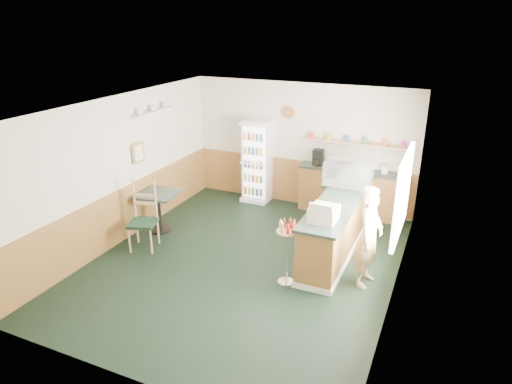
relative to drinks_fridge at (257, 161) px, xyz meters
The scene contains 13 objects.
ground 3.05m from the drinks_fridge, 70.90° to the right, with size 6.00×6.00×0.00m, color black.
room_envelope 2.22m from the drinks_fridge, 70.22° to the right, with size 5.04×6.02×2.72m.
service_counter 2.88m from the drinks_fridge, 35.92° to the right, with size 0.68×3.01×1.01m.
back_counter 2.17m from the drinks_fridge, ahead, with size 2.24×0.42×1.69m.
drinks_fridge is the anchor object (origin of this frame).
display_case 2.55m from the drinks_fridge, 24.63° to the right, with size 0.88×0.46×0.50m.
cash_register 3.52m from the drinks_fridge, 49.12° to the right, with size 0.41×0.43×0.24m, color beige.
shopkeeper 3.93m from the drinks_fridge, 40.31° to the right, with size 0.55×0.40×1.65m, color tan.
condiment_stand 3.57m from the drinks_fridge, 58.76° to the right, with size 0.34×0.34×1.07m.
newspaper_rack 2.68m from the drinks_fridge, 42.81° to the right, with size 0.09×0.47×0.55m.
cafe_table 2.56m from the drinks_fridge, 115.80° to the right, with size 0.83×0.83×0.81m.
cafe_chair 3.06m from the drinks_fridge, 107.84° to the right, with size 0.59×0.59×1.26m.
dog_doorstop 2.80m from the drinks_fridge, 48.49° to the right, with size 0.21×0.27×0.25m.
Camera 1 is at (3.01, -6.26, 4.00)m, focal length 32.00 mm.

